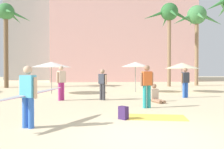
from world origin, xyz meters
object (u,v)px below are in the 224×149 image
Objects in this scene: palm_tree_far_right at (169,17)px; beach_towel at (156,117)px; cafe_umbrella_0 at (135,64)px; cafe_umbrella_3 at (51,65)px; person_mid_right at (102,83)px; person_far_right at (61,81)px; backpack at (124,113)px; person_far_left at (185,81)px; person_mid_center at (156,96)px; palm_tree_far_left at (197,19)px; cafe_umbrella_4 at (182,66)px; person_near_left at (29,94)px; person_mid_left at (147,84)px; palm_tree_center at (6,19)px.

palm_tree_far_right is 4.20× the size of beach_towel.
cafe_umbrella_0 is 5.96m from cafe_umbrella_3.
person_mid_right is 0.91× the size of person_far_right.
person_far_right is (-2.53, 5.22, 0.80)m from backpack.
person_far_left reaches higher than person_mid_center.
person_far_right is at bearing -137.45° from palm_tree_far_left.
person_far_left is at bearing -109.03° from cafe_umbrella_4.
person_mid_left is at bearing -25.56° from person_near_left.
cafe_umbrella_0 is at bearing 157.32° from person_mid_left.
palm_tree_far_right reaches higher than cafe_umbrella_4.
palm_tree_far_left is 4.93× the size of person_far_left.
palm_tree_far_right is (-3.49, -1.35, -0.16)m from palm_tree_far_left.
beach_towel is 4.73× the size of backpack.
person_mid_center is at bearing 21.42° from backpack.
cafe_umbrella_4 is 10.51m from beach_towel.
person_near_left is at bearing -126.38° from palm_tree_far_left.
person_mid_left reaches higher than person_mid_right.
palm_tree_far_right is 4.64× the size of person_mid_left.
backpack is 0.15× the size of person_near_left.
beach_towel is at bearing -48.58° from person_far_left.
palm_tree_far_right reaches higher than person_near_left.
cafe_umbrella_4 is at bearing -3.96° from cafe_umbrella_0.
person_near_left is 9.83m from person_far_left.
palm_tree_far_left reaches higher than person_mid_center.
palm_tree_far_left is 12.13m from cafe_umbrella_0.
cafe_umbrella_4 is 11.18m from backpack.
backpack is at bearing -68.43° from cafe_umbrella_3.
beach_towel is 4.09m from person_near_left.
person_far_right is at bearing -59.14° from palm_tree_center.
person_near_left is (-3.86, -0.99, 0.91)m from beach_towel.
person_far_left is at bearing -103.91° from palm_tree_far_right.
person_far_left is (2.18, -3.83, -1.07)m from cafe_umbrella_0.
cafe_umbrella_4 is 13.33m from person_near_left.
cafe_umbrella_4 is at bearing 133.42° from person_mid_left.
palm_tree_far_right is 7.96× the size of person_mid_center.
person_mid_left is at bearing -97.65° from cafe_umbrella_0.
cafe_umbrella_3 is at bearing -129.85° from person_far_left.
palm_tree_far_right is at bearing 148.47° from person_far_left.
person_mid_right is at bearing 106.56° from beach_towel.
palm_tree_far_left is 19.15m from palm_tree_center.
person_mid_left is (4.94, -6.91, -1.00)m from cafe_umbrella_3.
cafe_umbrella_0 is 4.53m from person_far_left.
cafe_umbrella_0 is (10.92, -5.71, -4.27)m from palm_tree_center.
palm_tree_center is at bearing -174.77° from palm_tree_far_left.
cafe_umbrella_3 is 5.27m from person_mid_right.
palm_tree_center is 17.06m from person_far_left.
person_near_left is (-2.75, -0.79, 0.72)m from backpack.
person_mid_left reaches higher than person_mid_center.
person_near_left reaches higher than person_mid_right.
person_near_left is (5.85, -16.17, -5.38)m from palm_tree_center.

